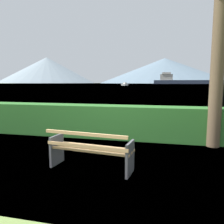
{
  "coord_description": "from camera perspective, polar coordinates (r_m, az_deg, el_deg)",
  "views": [
    {
      "loc": [
        1.49,
        -4.43,
        1.86
      ],
      "look_at": [
        0.0,
        1.93,
        0.99
      ],
      "focal_mm": 35.87,
      "sensor_mm": 36.0,
      "label": 1
    }
  ],
  "objects": [
    {
      "name": "park_bench",
      "position": [
        4.83,
        -5.57,
        -9.67
      ],
      "size": [
        1.86,
        0.78,
        0.87
      ],
      "color": "tan",
      "rests_on": "ground_plane"
    },
    {
      "name": "distant_hills",
      "position": [
        556.96,
        9.51,
        10.57
      ],
      "size": [
        836.92,
        310.39,
        70.65
      ],
      "color": "gray",
      "rests_on": "ground_plane"
    },
    {
      "name": "water_surface",
      "position": [
        312.48,
        13.02,
        7.01
      ],
      "size": [
        620.0,
        620.0,
        0.0
      ],
      "primitive_type": "plane",
      "color": "#7A99A8",
      "rests_on": "ground_plane"
    },
    {
      "name": "fishing_boat_near",
      "position": [
        133.84,
        3.28,
        7.03
      ],
      "size": [
        3.32,
        6.62,
        1.88
      ],
      "color": "silver",
      "rests_on": "water_surface"
    },
    {
      "name": "ground_plane",
      "position": [
        5.03,
        -5.19,
        -14.16
      ],
      "size": [
        1400.0,
        1400.0,
        0.0
      ],
      "primitive_type": "plane",
      "color": "olive"
    },
    {
      "name": "hedge_row",
      "position": [
        7.53,
        1.57,
        -2.5
      ],
      "size": [
        13.45,
        0.81,
        1.09
      ],
      "primitive_type": "cube",
      "color": "#2D6B28",
      "rests_on": "ground_plane"
    },
    {
      "name": "cargo_ship_large",
      "position": [
        307.05,
        17.66,
        7.63
      ],
      "size": [
        88.17,
        14.33,
        14.96
      ],
      "color": "#2D384C",
      "rests_on": "water_surface"
    }
  ]
}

